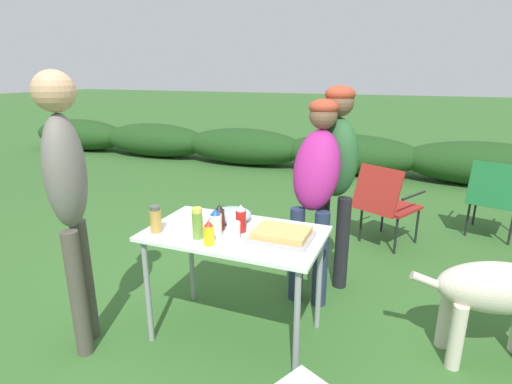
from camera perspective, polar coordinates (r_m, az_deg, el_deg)
name	(u,v)px	position (r m, az deg, el deg)	size (l,w,h in m)	color
ground_plane	(236,333)	(2.87, -2.81, -19.47)	(60.00, 60.00, 0.00)	#336028
shrub_hedge	(351,154)	(7.07, 13.38, 5.29)	(14.40, 0.90, 0.67)	#1E4219
folding_table	(235,243)	(2.53, -3.03, -7.29)	(1.10, 0.64, 0.74)	white
food_tray	(282,234)	(2.40, 3.67, -6.07)	(0.36, 0.28, 0.06)	#9E9EA3
plate_stack	(195,218)	(2.70, -8.76, -3.73)	(0.24, 0.24, 0.04)	white
mixing_bowl	(232,215)	(2.67, -3.42, -3.25)	(0.26, 0.26, 0.09)	#99B2CC
paper_cup_stack	(234,231)	(2.38, -3.21, -5.53)	(0.08, 0.08, 0.11)	white
relish_jar	(197,224)	(2.40, -8.37, -4.48)	(0.06, 0.06, 0.19)	olive
bbq_sauce_bottle	(220,217)	(2.52, -5.20, -3.64)	(0.06, 0.06, 0.17)	#562314
spice_jar	(156,219)	(2.54, -14.15, -3.81)	(0.07, 0.07, 0.17)	#B2893D
mayo_bottle	(216,223)	(2.43, -5.79, -4.41)	(0.08, 0.08, 0.17)	silver
mustard_bottle	(209,233)	(2.31, -6.77, -5.89)	(0.06, 0.06, 0.15)	yellow
ketchup_bottle	(241,219)	(2.47, -2.17, -3.86)	(0.06, 0.06, 0.18)	red
standing_person_in_gray_fleece	(316,179)	(2.94, 8.56, 1.83)	(0.37, 0.47, 1.51)	#232D4C
standing_person_in_dark_puffer	(336,166)	(3.13, 11.35, 3.64)	(0.40, 0.34, 1.60)	black
standing_person_in_olive_jacket	(67,187)	(2.53, -25.34, 0.63)	(0.35, 0.38, 1.71)	#4C473D
dog	(509,291)	(2.81, 32.46, -11.85)	(1.07, 0.47, 0.72)	beige
camp_chair_green_behind_table	(495,195)	(4.81, 30.95, -0.43)	(0.61, 0.70, 0.83)	#19602D
camp_chair_near_hedge	(385,201)	(4.15, 18.01, -1.24)	(0.68, 0.74, 0.83)	maroon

